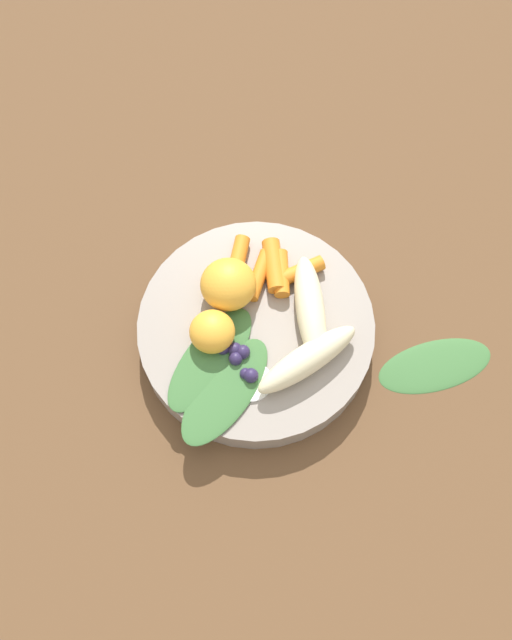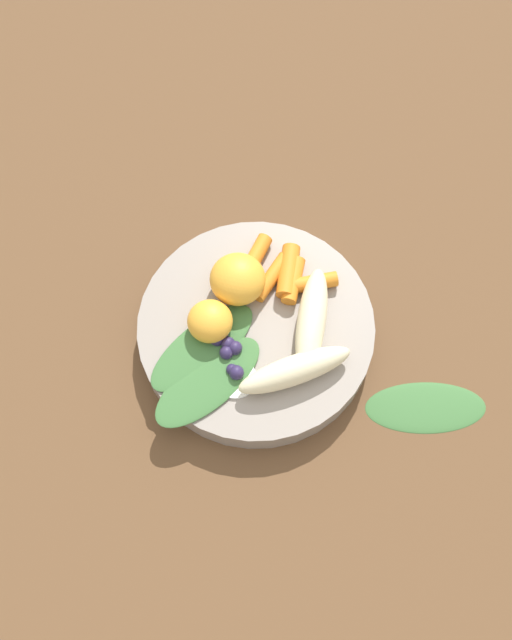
{
  "view_description": "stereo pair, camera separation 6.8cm",
  "coord_description": "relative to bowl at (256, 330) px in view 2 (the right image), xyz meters",
  "views": [
    {
      "loc": [
        0.23,
        0.15,
        0.67
      ],
      "look_at": [
        0.0,
        0.0,
        0.04
      ],
      "focal_mm": 39.21,
      "sensor_mm": 36.0,
      "label": 1
    },
    {
      "loc": [
        0.18,
        0.2,
        0.67
      ],
      "look_at": [
        0.0,
        0.0,
        0.04
      ],
      "focal_mm": 39.21,
      "sensor_mm": 36.0,
      "label": 2
    }
  ],
  "objects": [
    {
      "name": "banana_peeled_left",
      "position": [
        -0.04,
        0.04,
        0.03
      ],
      "size": [
        0.11,
        0.09,
        0.03
      ],
      "primitive_type": "ellipsoid",
      "rotation": [
        0.0,
        0.0,
        3.83
      ],
      "color": "beige",
      "rests_on": "bowl"
    },
    {
      "name": "blueberry_pile",
      "position": [
        0.04,
        0.0,
        0.02
      ],
      "size": [
        0.03,
        0.05,
        0.01
      ],
      "color": "#2D234C",
      "rests_on": "bowl"
    },
    {
      "name": "carrot_mid_left",
      "position": [
        -0.06,
        -0.01,
        0.02
      ],
      "size": [
        0.05,
        0.04,
        0.02
      ],
      "primitive_type": "cylinder",
      "rotation": [
        0.0,
        1.57,
        3.77
      ],
      "color": "orange",
      "rests_on": "bowl"
    },
    {
      "name": "kale_leaf_stray",
      "position": [
        -0.08,
        0.17,
        -0.01
      ],
      "size": [
        0.13,
        0.12,
        0.01
      ],
      "primitive_type": "ellipsoid",
      "rotation": [
        0.0,
        0.0,
        2.44
      ],
      "color": "#3D7038",
      "rests_on": "ground_plane"
    },
    {
      "name": "ground_plane",
      "position": [
        0.0,
        0.0,
        -0.02
      ],
      "size": [
        2.4,
        2.4,
        0.0
      ],
      "primitive_type": "plane",
      "color": "brown"
    },
    {
      "name": "kale_leaf_left",
      "position": [
        0.06,
        -0.02,
        0.02
      ],
      "size": [
        0.13,
        0.05,
        0.01
      ],
      "primitive_type": "ellipsoid",
      "rotation": [
        0.0,
        0.0,
        6.31
      ],
      "color": "#3D7038",
      "rests_on": "bowl"
    },
    {
      "name": "banana_peeled_right",
      "position": [
        0.01,
        0.06,
        0.03
      ],
      "size": [
        0.12,
        0.07,
        0.03
      ],
      "primitive_type": "ellipsoid",
      "rotation": [
        0.0,
        0.0,
        2.77
      ],
      "color": "beige",
      "rests_on": "bowl"
    },
    {
      "name": "orange_segment_near",
      "position": [
        0.04,
        -0.03,
        0.03
      ],
      "size": [
        0.04,
        0.04,
        0.03
      ],
      "primitive_type": "ellipsoid",
      "color": "#F4A833",
      "rests_on": "bowl"
    },
    {
      "name": "carrot_rear",
      "position": [
        -0.04,
        -0.03,
        0.02
      ],
      "size": [
        0.06,
        0.03,
        0.01
      ],
      "primitive_type": "cylinder",
      "rotation": [
        0.0,
        1.57,
        3.43
      ],
      "color": "orange",
      "rests_on": "bowl"
    },
    {
      "name": "bowl",
      "position": [
        0.0,
        0.0,
        0.0
      ],
      "size": [
        0.24,
        0.24,
        0.03
      ],
      "primitive_type": "cylinder",
      "color": "gray",
      "rests_on": "ground_plane"
    },
    {
      "name": "carrot_front",
      "position": [
        -0.07,
        0.01,
        0.02
      ],
      "size": [
        0.05,
        0.04,
        0.02
      ],
      "primitive_type": "cylinder",
      "rotation": [
        0.0,
        1.57,
        2.61
      ],
      "color": "orange",
      "rests_on": "bowl"
    },
    {
      "name": "coconut_shred_patch",
      "position": [
        0.05,
        0.03,
        0.02
      ],
      "size": [
        0.04,
        0.04,
        0.0
      ],
      "primitive_type": "cylinder",
      "color": "white",
      "rests_on": "bowl"
    },
    {
      "name": "kale_leaf_right",
      "position": [
        0.07,
        0.02,
        0.02
      ],
      "size": [
        0.12,
        0.05,
        0.01
      ],
      "primitive_type": "ellipsoid",
      "rotation": [
        0.0,
        0.0,
        6.3
      ],
      "color": "#3D7038",
      "rests_on": "bowl"
    },
    {
      "name": "carrot_small",
      "position": [
        -0.05,
        -0.05,
        0.02
      ],
      "size": [
        0.05,
        0.03,
        0.02
      ],
      "primitive_type": "cylinder",
      "rotation": [
        0.0,
        1.57,
        3.55
      ],
      "color": "orange",
      "rests_on": "bowl"
    },
    {
      "name": "orange_segment_far",
      "position": [
        -0.01,
        -0.04,
        0.04
      ],
      "size": [
        0.06,
        0.06,
        0.04
      ],
      "primitive_type": "ellipsoid",
      "color": "#F4A833",
      "rests_on": "bowl"
    },
    {
      "name": "carrot_mid_right",
      "position": [
        -0.06,
        -0.02,
        0.02
      ],
      "size": [
        0.05,
        0.05,
        0.02
      ],
      "primitive_type": "cylinder",
      "rotation": [
        0.0,
        1.57,
        3.85
      ],
      "color": "orange",
      "rests_on": "bowl"
    }
  ]
}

